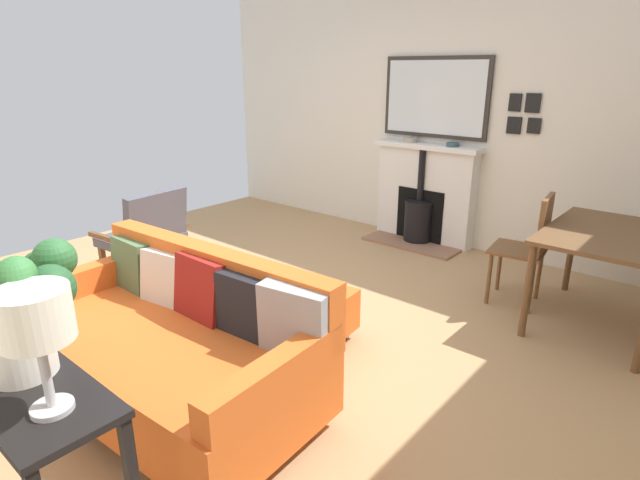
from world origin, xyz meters
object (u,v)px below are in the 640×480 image
sofa (173,343)px  dining_chair_near_fireplace (531,242)px  dining_table (610,244)px  table_lamp_far_end (35,321)px  mantel_bowl_far (453,144)px  mantel_bowl_near (410,139)px  fireplace (423,199)px  armchair_accent (147,231)px  ottoman (294,311)px  potted_plant (17,296)px

sofa → dining_chair_near_fireplace: size_ratio=2.04×
dining_table → table_lamp_far_end: bearing=-16.2°
mantel_bowl_far → table_lamp_far_end: table_lamp_far_end is taller
sofa → dining_chair_near_fireplace: 2.78m
mantel_bowl_near → table_lamp_far_end: 4.47m
mantel_bowl_far → dining_chair_near_fireplace: (0.88, 1.15, -0.56)m
fireplace → dining_chair_near_fireplace: 1.69m
mantel_bowl_far → dining_chair_near_fireplace: bearing=52.5°
table_lamp_far_end → dining_table: bearing=163.8°
table_lamp_far_end → dining_chair_near_fireplace: 3.49m
sofa → armchair_accent: 1.90m
mantel_bowl_far → table_lamp_far_end: size_ratio=0.30×
armchair_accent → table_lamp_far_end: bearing=52.8°
mantel_bowl_near → dining_chair_near_fireplace: size_ratio=0.16×
armchair_accent → sofa: bearing=62.2°
fireplace → dining_table: bearing=65.8°
ottoman → dining_chair_near_fireplace: 1.95m
dining_chair_near_fireplace → mantel_bowl_far: bearing=-127.5°
mantel_bowl_far → sofa: size_ratio=0.07×
fireplace → mantel_bowl_far: bearing=91.3°
table_lamp_far_end → potted_plant: size_ratio=0.83×
mantel_bowl_far → table_lamp_far_end: (4.31, 0.70, -0.03)m
fireplace → ottoman: size_ratio=1.53×
potted_plant → dining_chair_near_fireplace: bearing=167.2°
fireplace → mantel_bowl_near: mantel_bowl_near is taller
fireplace → mantel_bowl_near: size_ratio=8.15×
mantel_bowl_near → dining_table: (0.89, 2.19, -0.46)m
mantel_bowl_near → fireplace: bearing=88.2°
mantel_bowl_far → dining_chair_near_fireplace: size_ratio=0.15×
mantel_bowl_near → dining_table: 2.41m
mantel_bowl_near → potted_plant: size_ratio=0.27×
mantel_bowl_far → table_lamp_far_end: bearing=9.2°
mantel_bowl_far → mantel_bowl_near: bearing=-90.0°
mantel_bowl_far → dining_table: bearing=62.2°
ottoman → potted_plant: size_ratio=1.44×
fireplace → table_lamp_far_end: size_ratio=2.65×
sofa → dining_table: (-2.55, 1.62, 0.28)m
fireplace → potted_plant: size_ratio=2.21×
armchair_accent → dining_chair_near_fireplace: dining_chair_near_fireplace is taller
armchair_accent → potted_plant: bearing=49.6°
mantel_bowl_far → armchair_accent: 3.09m
armchair_accent → potted_plant: size_ratio=1.56×
armchair_accent → dining_table: 3.70m
sofa → dining_table: sofa is taller
fireplace → armchair_accent: fireplace is taller
ottoman → fireplace: bearing=-170.3°
ottoman → armchair_accent: 1.77m
ottoman → dining_chair_near_fireplace: bearing=148.6°
dining_table → dining_chair_near_fireplace: (-0.01, -0.54, -0.11)m
mantel_bowl_far → armchair_accent: mantel_bowl_far is taller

